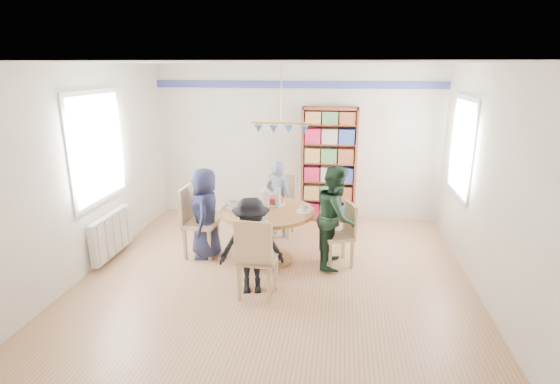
% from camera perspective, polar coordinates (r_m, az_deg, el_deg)
% --- Properties ---
extents(ground, '(5.00, 5.00, 0.00)m').
position_cam_1_polar(ground, '(5.82, -0.56, -11.09)').
color(ground, tan).
extents(room_shell, '(5.00, 5.00, 5.00)m').
position_cam_1_polar(room_shell, '(6.15, -1.80, 6.67)').
color(room_shell, white).
rests_on(room_shell, ground).
extents(radiator, '(0.12, 1.00, 0.60)m').
position_cam_1_polar(radiator, '(6.70, -21.16, -5.18)').
color(radiator, silver).
rests_on(radiator, ground).
extents(dining_table, '(1.30, 1.30, 0.75)m').
position_cam_1_polar(dining_table, '(6.09, -1.59, -4.07)').
color(dining_table, '#9A6732').
rests_on(dining_table, ground).
extents(chair_left, '(0.47, 0.47, 1.02)m').
position_cam_1_polar(chair_left, '(6.38, -11.07, -3.37)').
color(chair_left, tan).
rests_on(chair_left, ground).
extents(chair_right, '(0.51, 0.51, 0.88)m').
position_cam_1_polar(chair_right, '(6.05, 8.19, -5.10)').
color(chair_right, tan).
rests_on(chair_right, ground).
extents(chair_far, '(0.46, 0.46, 0.98)m').
position_cam_1_polar(chair_far, '(7.07, 0.09, -1.28)').
color(chair_far, tan).
rests_on(chair_far, ground).
extents(chair_near, '(0.47, 0.47, 1.00)m').
position_cam_1_polar(chair_near, '(5.13, -3.15, -8.20)').
color(chair_near, tan).
rests_on(chair_near, ground).
extents(person_left, '(0.54, 0.71, 1.31)m').
position_cam_1_polar(person_left, '(6.28, -9.76, -2.74)').
color(person_left, '#191D37').
rests_on(person_left, ground).
extents(person_right, '(0.58, 0.72, 1.40)m').
position_cam_1_polar(person_right, '(5.95, 7.34, -3.20)').
color(person_right, black).
rests_on(person_right, ground).
extents(person_far, '(0.53, 0.44, 1.24)m').
position_cam_1_polar(person_far, '(6.93, -0.18, -0.96)').
color(person_far, gray).
rests_on(person_far, ground).
extents(person_near, '(0.85, 0.59, 1.20)m').
position_cam_1_polar(person_near, '(5.25, -3.76, -7.05)').
color(person_near, black).
rests_on(person_near, ground).
extents(bookshelf, '(0.95, 0.28, 1.99)m').
position_cam_1_polar(bookshelf, '(7.64, 6.40, 3.37)').
color(bookshelf, brown).
rests_on(bookshelf, ground).
extents(tableware, '(1.19, 1.19, 0.31)m').
position_cam_1_polar(tableware, '(6.03, -1.81, -1.64)').
color(tableware, white).
rests_on(tableware, dining_table).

